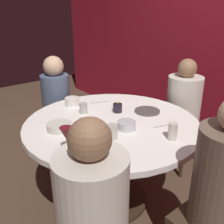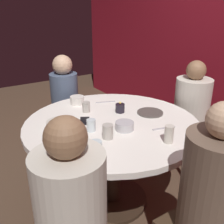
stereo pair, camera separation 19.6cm
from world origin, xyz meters
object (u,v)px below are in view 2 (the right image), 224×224
(seated_diner_left, at_px, (65,96))
(cup_by_right_diner, at_px, (108,132))
(wine_glass, at_px, (59,132))
(cell_phone, at_px, (85,121))
(dining_table, at_px, (112,139))
(bowl_salad_center, at_px, (77,100))
(cup_by_left_diner, at_px, (86,107))
(seated_diner_right, at_px, (213,189))
(candle_holder, at_px, (120,108))
(cup_center_front, at_px, (96,150))
(bowl_small_white, at_px, (59,124))
(cup_near_candle, at_px, (91,125))
(cup_far_edge, at_px, (169,134))
(cup_beside_wine, at_px, (79,146))
(bowl_serving_large, at_px, (124,126))
(dinner_plate, at_px, (150,113))
(seated_diner_back, at_px, (192,105))
(seated_diner_front_right, at_px, (71,208))

(seated_diner_left, distance_m, cup_by_right_diner, 1.12)
(wine_glass, height_order, cell_phone, wine_glass)
(dining_table, xyz_separation_m, bowl_salad_center, (-0.49, -0.05, 0.19))
(bowl_salad_center, distance_m, cup_by_left_diner, 0.21)
(seated_diner_right, bearing_deg, cell_phone, 9.44)
(seated_diner_right, relative_size, candle_holder, 12.77)
(cell_phone, xyz_separation_m, cup_center_front, (0.49, -0.18, 0.05))
(bowl_small_white, distance_m, cup_near_candle, 0.25)
(cup_near_candle, height_order, cup_by_right_diner, cup_by_right_diner)
(bowl_small_white, xyz_separation_m, cup_far_edge, (0.60, 0.51, 0.04))
(cell_phone, bearing_deg, bowl_small_white, 25.26)
(cup_center_front, distance_m, cup_far_edge, 0.49)
(bowl_small_white, height_order, cup_beside_wine, cup_beside_wine)
(wine_glass, relative_size, bowl_serving_large, 1.32)
(bowl_small_white, xyz_separation_m, cup_near_candle, (0.18, 0.17, 0.02))
(cup_center_front, bearing_deg, wine_glass, -141.33)
(dinner_plate, distance_m, cup_near_candle, 0.56)
(cup_by_left_diner, bearing_deg, cup_by_right_diner, -11.28)
(seated_diner_right, relative_size, cup_beside_wine, 11.00)
(candle_holder, height_order, cup_center_front, cup_center_front)
(bowl_serving_large, bearing_deg, cup_center_front, -59.54)
(cup_near_candle, height_order, cup_center_front, cup_center_front)
(seated_diner_right, distance_m, candle_holder, 1.05)
(seated_diner_back, distance_m, bowl_small_white, 1.29)
(bowl_small_white, bearing_deg, bowl_salad_center, 137.93)
(dining_table, xyz_separation_m, cup_far_edge, (0.47, 0.13, 0.21))
(wine_glass, relative_size, cup_by_right_diner, 1.77)
(cup_by_right_diner, bearing_deg, cup_center_front, -48.55)
(cell_phone, bearing_deg, cup_near_candle, 107.39)
(seated_diner_left, bearing_deg, dinner_plate, 20.70)
(cell_phone, xyz_separation_m, cup_by_right_diner, (0.33, 0.00, 0.05))
(seated_diner_left, relative_size, cup_by_right_diner, 11.34)
(candle_holder, xyz_separation_m, bowl_small_white, (-0.01, -0.54, -0.01))
(bowl_small_white, distance_m, cup_beside_wine, 0.42)
(seated_diner_back, distance_m, bowl_salad_center, 1.08)
(candle_holder, bearing_deg, cup_by_left_diner, -124.46)
(cup_far_edge, bearing_deg, candle_holder, 177.08)
(seated_diner_front_right, relative_size, wine_glass, 6.71)
(bowl_small_white, bearing_deg, dining_table, 70.38)
(cup_by_left_diner, bearing_deg, wine_glass, -42.34)
(dining_table, bearing_deg, cup_far_edge, 15.43)
(bowl_small_white, bearing_deg, cell_phone, 86.15)
(dinner_plate, bearing_deg, cup_near_candle, -88.48)
(cup_far_edge, bearing_deg, cup_by_left_diner, -165.01)
(dinner_plate, height_order, cup_center_front, cup_center_front)
(dining_table, height_order, bowl_serving_large, bowl_serving_large)
(dining_table, height_order, seated_diner_front_right, seated_diner_front_right)
(seated_diner_back, height_order, dinner_plate, seated_diner_back)
(cup_by_left_diner, distance_m, cup_beside_wine, 0.66)
(wine_glass, bearing_deg, seated_diner_front_right, -17.47)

